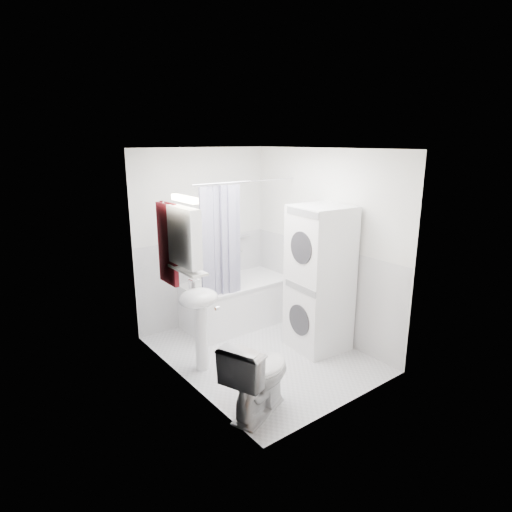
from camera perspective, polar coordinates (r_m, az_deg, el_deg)
floor at (r=5.28m, az=0.70°, el=-12.89°), size 2.60×2.60×0.00m
room_walls at (r=4.77m, az=0.75°, el=3.08°), size 2.60×2.60×2.60m
wainscot at (r=5.25m, az=-1.27°, el=-5.89°), size 1.98×2.58×2.58m
door at (r=3.95m, az=-5.20°, el=-6.96°), size 0.05×2.00×2.00m
bathtub at (r=6.02m, az=-1.91°, el=-5.69°), size 1.63×0.77×0.62m
tub_spout at (r=6.20m, az=-2.23°, el=0.74°), size 0.04×0.12×0.04m
curtain_rod at (r=5.38m, az=-0.01°, el=10.00°), size 1.81×0.02×0.02m
shower_curtain at (r=5.21m, az=-4.65°, el=1.39°), size 0.55×0.02×1.45m
sink at (r=4.70m, az=-7.57°, el=-7.25°), size 0.44×0.37×1.04m
medicine_cabinet at (r=4.35m, az=-9.49°, el=2.75°), size 0.13×0.50×0.71m
shelf at (r=4.45m, az=-9.11°, el=-1.82°), size 0.18×0.54×0.02m
shower_caddy at (r=6.18m, az=-1.82°, el=2.67°), size 0.22×0.06×0.02m
towel at (r=4.65m, az=-11.73°, el=1.78°), size 0.07×0.37×0.89m
washer_dryer at (r=5.18m, az=8.44°, el=-3.03°), size 0.69×0.68×1.76m
toilet at (r=4.12m, az=0.29°, el=-15.63°), size 0.88×0.68×0.76m
soap_pump at (r=4.73m, az=-7.95°, el=-3.92°), size 0.08×0.17×0.08m
shelf_bottle at (r=4.31m, az=-8.18°, el=-1.68°), size 0.07×0.18×0.07m
shelf_cup at (r=4.53m, az=-9.87°, el=-0.71°), size 0.10×0.09×0.10m
shampoo_a at (r=6.01m, az=-3.96°, el=3.03°), size 0.13×0.17×0.13m
shampoo_b at (r=6.08m, az=-3.02°, el=2.94°), size 0.08×0.21×0.08m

